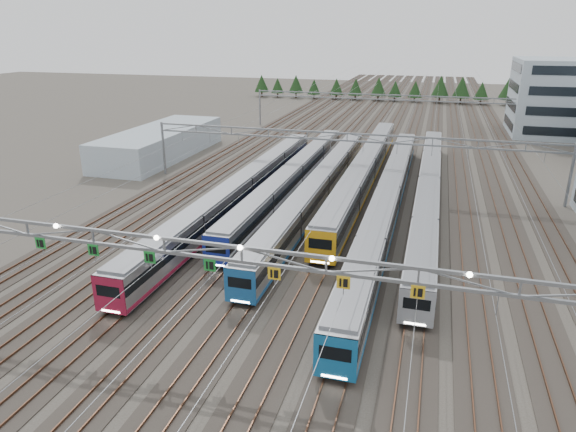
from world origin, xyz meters
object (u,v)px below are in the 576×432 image
(gantry_near, at_px, (240,258))
(train_a, at_px, (242,190))
(train_e, at_px, (388,199))
(train_f, at_px, (428,189))
(train_b, at_px, (293,177))
(gantry_far, at_px, (383,101))
(west_shed, at_px, (160,143))
(gantry_mid, at_px, (347,144))
(train_d, at_px, (365,170))
(depot_bldg_north, at_px, (570,98))
(train_c, at_px, (319,188))

(gantry_near, bearing_deg, train_a, 110.85)
(train_e, xyz_separation_m, gantry_near, (-6.80, -30.71, 5.03))
(train_f, bearing_deg, gantry_near, -107.15)
(train_b, height_order, train_f, train_b)
(gantry_near, relative_size, gantry_far, 1.00)
(train_b, height_order, west_shed, west_shed)
(gantry_mid, bearing_deg, gantry_far, 90.00)
(train_d, relative_size, depot_bldg_north, 2.65)
(train_a, distance_m, train_e, 18.05)
(train_f, height_order, west_shed, west_shed)
(train_c, distance_m, train_d, 10.76)
(train_e, bearing_deg, train_b, 154.06)
(gantry_near, bearing_deg, train_c, 93.79)
(depot_bldg_north, bearing_deg, train_b, -129.33)
(train_e, bearing_deg, depot_bldg_north, 63.08)
(train_c, distance_m, west_shed, 36.60)
(train_e, distance_m, gantry_far, 55.00)
(train_d, bearing_deg, gantry_far, 93.06)
(gantry_mid, height_order, depot_bldg_north, depot_bldg_north)
(train_a, height_order, gantry_near, gantry_near)
(train_e, bearing_deg, gantry_mid, 125.65)
(train_d, bearing_deg, gantry_mid, -128.01)
(gantry_near, bearing_deg, west_shed, 124.28)
(train_e, distance_m, train_f, 7.42)
(train_b, height_order, depot_bldg_north, depot_bldg_north)
(train_c, bearing_deg, train_f, 14.05)
(gantry_near, bearing_deg, train_d, 86.94)
(gantry_near, height_order, gantry_mid, gantry_near)
(train_d, bearing_deg, west_shed, 168.42)
(train_c, xyz_separation_m, train_d, (4.50, 9.77, 0.20))
(gantry_mid, distance_m, depot_bldg_north, 63.49)
(train_b, xyz_separation_m, depot_bldg_north, (44.28, 54.03, 5.70))
(depot_bldg_north, height_order, west_shed, depot_bldg_north)
(train_b, xyz_separation_m, train_f, (18.00, -0.67, -0.01))
(train_d, xyz_separation_m, depot_bldg_north, (35.28, 48.31, 5.51))
(west_shed, bearing_deg, gantry_near, -55.72)
(train_e, distance_m, gantry_near, 31.85)
(gantry_far, relative_size, depot_bldg_north, 2.56)
(gantry_near, height_order, gantry_far, gantry_near)
(train_f, bearing_deg, train_d, 144.61)
(train_d, xyz_separation_m, gantry_far, (-2.25, 42.12, 4.20))
(train_d, relative_size, train_e, 0.89)
(train_e, bearing_deg, train_d, 110.11)
(train_f, height_order, gantry_near, gantry_near)
(train_c, height_order, train_f, train_c)
(west_shed, bearing_deg, gantry_mid, -16.79)
(train_f, bearing_deg, train_b, 177.86)
(gantry_near, distance_m, gantry_mid, 40.12)
(train_c, bearing_deg, gantry_far, 87.52)
(train_a, height_order, train_c, train_a)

